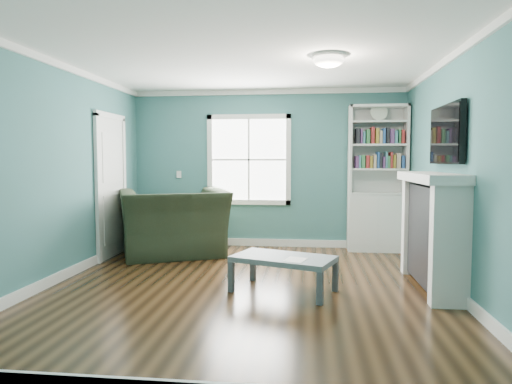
# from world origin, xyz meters

# --- Properties ---
(floor) EXTENTS (5.00, 5.00, 0.00)m
(floor) POSITION_xyz_m (0.00, 0.00, 0.00)
(floor) COLOR black
(floor) RESTS_ON ground
(room_walls) EXTENTS (5.00, 5.00, 5.00)m
(room_walls) POSITION_xyz_m (0.00, 0.00, 1.58)
(room_walls) COLOR #396A68
(room_walls) RESTS_ON ground
(trim) EXTENTS (4.50, 5.00, 2.60)m
(trim) POSITION_xyz_m (0.00, 0.00, 1.24)
(trim) COLOR white
(trim) RESTS_ON ground
(window) EXTENTS (1.40, 0.06, 1.50)m
(window) POSITION_xyz_m (-0.30, 2.49, 1.45)
(window) COLOR white
(window) RESTS_ON room_walls
(bookshelf) EXTENTS (0.90, 0.35, 2.31)m
(bookshelf) POSITION_xyz_m (1.77, 2.30, 0.92)
(bookshelf) COLOR silver
(bookshelf) RESTS_ON ground
(fireplace) EXTENTS (0.44, 1.58, 1.30)m
(fireplace) POSITION_xyz_m (2.08, 0.20, 0.64)
(fireplace) COLOR black
(fireplace) RESTS_ON ground
(tv) EXTENTS (0.06, 1.10, 0.65)m
(tv) POSITION_xyz_m (2.20, 0.20, 1.72)
(tv) COLOR black
(tv) RESTS_ON fireplace
(door) EXTENTS (0.12, 0.98, 2.17)m
(door) POSITION_xyz_m (-2.22, 1.40, 1.07)
(door) COLOR silver
(door) RESTS_ON ground
(ceiling_fixture) EXTENTS (0.38, 0.38, 0.15)m
(ceiling_fixture) POSITION_xyz_m (0.90, 0.10, 2.55)
(ceiling_fixture) COLOR white
(ceiling_fixture) RESTS_ON room_walls
(light_switch) EXTENTS (0.08, 0.01, 0.12)m
(light_switch) POSITION_xyz_m (-1.50, 2.48, 1.20)
(light_switch) COLOR white
(light_switch) RESTS_ON room_walls
(recliner) EXTENTS (1.81, 1.54, 1.34)m
(recliner) POSITION_xyz_m (-1.33, 1.60, 0.67)
(recliner) COLOR black
(recliner) RESTS_ON ground
(coffee_table) EXTENTS (1.21, 0.92, 0.39)m
(coffee_table) POSITION_xyz_m (0.42, -0.13, 0.34)
(coffee_table) COLOR #444B52
(coffee_table) RESTS_ON ground
(paper_sheet) EXTENTS (0.27, 0.31, 0.00)m
(paper_sheet) POSITION_xyz_m (0.56, -0.31, 0.39)
(paper_sheet) COLOR white
(paper_sheet) RESTS_ON coffee_table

